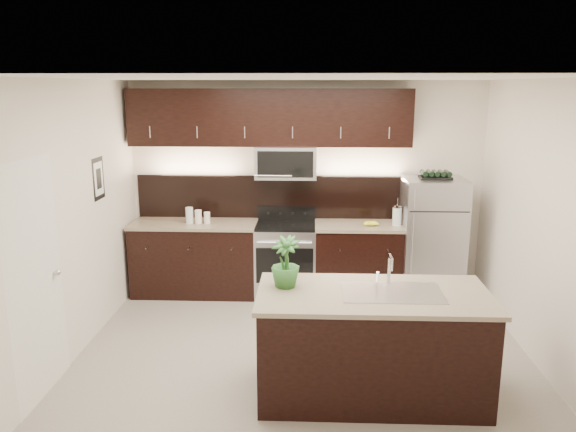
{
  "coord_description": "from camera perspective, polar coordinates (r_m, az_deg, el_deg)",
  "views": [
    {
      "loc": [
        0.06,
        -5.17,
        2.64
      ],
      "look_at": [
        -0.17,
        0.55,
        1.3
      ],
      "focal_mm": 35.0,
      "sensor_mm": 36.0,
      "label": 1
    }
  ],
  "objects": [
    {
      "name": "room_walls",
      "position": [
        5.22,
        0.42,
        2.75
      ],
      "size": [
        4.52,
        4.02,
        2.71
      ],
      "color": "silver",
      "rests_on": "ground"
    },
    {
      "name": "bananas",
      "position": [
        7.01,
        7.97,
        -0.74
      ],
      "size": [
        0.2,
        0.16,
        0.06
      ],
      "primitive_type": "ellipsoid",
      "rotation": [
        0.0,
        0.0,
        0.09
      ],
      "color": "yellow",
      "rests_on": "counter_run"
    },
    {
      "name": "sink_faucet",
      "position": [
        4.83,
        10.5,
        -7.46
      ],
      "size": [
        0.84,
        0.5,
        0.28
      ],
      "color": "silver",
      "rests_on": "island"
    },
    {
      "name": "upper_fixtures",
      "position": [
        7.04,
        -1.67,
        9.08
      ],
      "size": [
        3.49,
        0.4,
        1.66
      ],
      "color": "black",
      "rests_on": "counter_run"
    },
    {
      "name": "plant",
      "position": [
        4.82,
        -0.26,
        -4.69
      ],
      "size": [
        0.33,
        0.33,
        0.44
      ],
      "primitive_type": "imported",
      "rotation": [
        0.0,
        0.0,
        -0.41
      ],
      "color": "#2A6126",
      "rests_on": "island"
    },
    {
      "name": "ground",
      "position": [
        5.8,
        1.54,
        -13.89
      ],
      "size": [
        4.5,
        4.5,
        0.0
      ],
      "primitive_type": "plane",
      "color": "gray",
      "rests_on": "ground"
    },
    {
      "name": "island",
      "position": [
        4.99,
        8.53,
        -12.73
      ],
      "size": [
        1.96,
        0.96,
        0.94
      ],
      "color": "black",
      "rests_on": "ground"
    },
    {
      "name": "refrigerator",
      "position": [
        7.21,
        14.38,
        -2.33
      ],
      "size": [
        0.74,
        0.67,
        1.53
      ],
      "primitive_type": "cube",
      "color": "#B2B2B7",
      "rests_on": "ground"
    },
    {
      "name": "counter_run",
      "position": [
        7.21,
        -1.87,
        -4.36
      ],
      "size": [
        3.51,
        0.65,
        0.94
      ],
      "color": "black",
      "rests_on": "ground"
    },
    {
      "name": "french_press",
      "position": [
        7.07,
        11.01,
        0.05
      ],
      "size": [
        0.12,
        0.12,
        0.34
      ],
      "rotation": [
        0.0,
        0.0,
        0.2
      ],
      "color": "silver",
      "rests_on": "counter_run"
    },
    {
      "name": "wine_rack",
      "position": [
        7.04,
        14.76,
        4.03
      ],
      "size": [
        0.38,
        0.23,
        0.09
      ],
      "color": "black",
      "rests_on": "refrigerator"
    },
    {
      "name": "canisters",
      "position": [
        7.14,
        -9.31,
        -0.04
      ],
      "size": [
        0.31,
        0.09,
        0.2
      ],
      "rotation": [
        0.0,
        0.0,
        0.01
      ],
      "color": "silver",
      "rests_on": "counter_run"
    }
  ]
}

